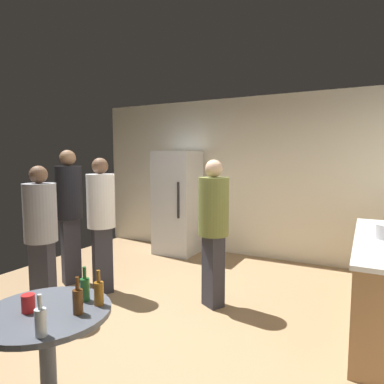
% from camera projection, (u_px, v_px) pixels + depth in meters
% --- Properties ---
extents(ground_plane, '(5.20, 5.20, 0.10)m').
position_uv_depth(ground_plane, '(150.00, 317.00, 3.71)').
color(ground_plane, '#9E7C56').
extents(wall_back, '(5.32, 0.06, 2.70)m').
position_uv_depth(wall_back, '(235.00, 177.00, 5.89)').
color(wall_back, silver).
rests_on(wall_back, ground_plane).
extents(refrigerator, '(0.70, 0.68, 1.80)m').
position_uv_depth(refrigerator, '(177.00, 202.00, 5.97)').
color(refrigerator, silver).
rests_on(refrigerator, ground_plane).
extents(foreground_table, '(0.80, 0.80, 0.73)m').
position_uv_depth(foreground_table, '(46.00, 326.00, 2.12)').
color(foreground_table, '#4C515B').
rests_on(foreground_table, ground_plane).
extents(beer_bottle_amber, '(0.06, 0.06, 0.23)m').
position_uv_depth(beer_bottle_amber, '(99.00, 292.00, 2.19)').
color(beer_bottle_amber, '#8C5919').
rests_on(beer_bottle_amber, foreground_table).
extents(beer_bottle_brown, '(0.06, 0.06, 0.23)m').
position_uv_depth(beer_bottle_brown, '(78.00, 300.00, 2.06)').
color(beer_bottle_brown, '#593314').
rests_on(beer_bottle_brown, foreground_table).
extents(beer_bottle_green, '(0.06, 0.06, 0.23)m').
position_uv_depth(beer_bottle_green, '(85.00, 288.00, 2.25)').
color(beer_bottle_green, '#26662D').
rests_on(beer_bottle_green, foreground_table).
extents(beer_bottle_clear, '(0.06, 0.06, 0.23)m').
position_uv_depth(beer_bottle_clear, '(41.00, 321.00, 1.80)').
color(beer_bottle_clear, silver).
rests_on(beer_bottle_clear, foreground_table).
extents(plastic_cup_red, '(0.08, 0.08, 0.11)m').
position_uv_depth(plastic_cup_red, '(28.00, 303.00, 2.09)').
color(plastic_cup_red, red).
rests_on(plastic_cup_red, foreground_table).
extents(person_in_gray_shirt, '(0.43, 0.43, 1.60)m').
position_uv_depth(person_in_gray_shirt, '(41.00, 228.00, 3.62)').
color(person_in_gray_shirt, '#2D2D38').
rests_on(person_in_gray_shirt, ground_plane).
extents(person_in_olive_shirt, '(0.46, 0.46, 1.66)m').
position_uv_depth(person_in_olive_shirt, '(213.00, 222.00, 3.78)').
color(person_in_olive_shirt, '#2D2D38').
rests_on(person_in_olive_shirt, ground_plane).
extents(person_in_black_shirt, '(0.46, 0.46, 1.79)m').
position_uv_depth(person_in_black_shirt, '(69.00, 206.00, 4.49)').
color(person_in_black_shirt, '#2D2D38').
rests_on(person_in_black_shirt, ground_plane).
extents(person_in_white_shirt, '(0.47, 0.47, 1.68)m').
position_uv_depth(person_in_white_shirt, '(101.00, 215.00, 4.17)').
color(person_in_white_shirt, '#2D2D38').
rests_on(person_in_white_shirt, ground_plane).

